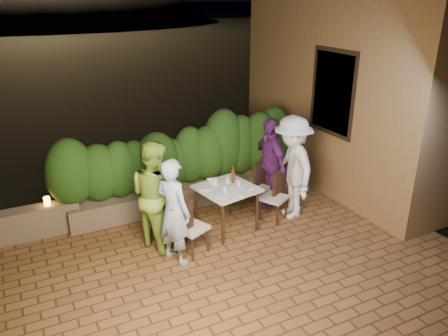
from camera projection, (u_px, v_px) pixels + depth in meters
ground at (233, 273)px, 6.18m from camera, size 400.00×400.00×0.00m
terrace_floor at (218, 258)px, 6.61m from camera, size 7.00×6.00×0.15m
building_wall at (351, 58)px, 8.40m from camera, size 1.60×5.00×5.00m
window_pane at (334, 92)px, 7.84m from camera, size 0.08×1.00×1.40m
window_frame at (333, 92)px, 7.84m from camera, size 0.06×1.15×1.55m
planter at (185, 194)px, 8.09m from camera, size 4.20×0.55×0.40m
hedge at (184, 156)px, 7.81m from camera, size 4.00×0.70×1.10m
parapet at (7, 228)px, 6.82m from camera, size 2.20×0.30×0.50m
hill at (37, 55)px, 58.25m from camera, size 52.00×40.00×22.00m
dining_table at (227, 208)px, 7.17m from camera, size 1.01×1.01×0.75m
plate_nw at (221, 196)px, 6.72m from camera, size 0.20×0.20×0.01m
plate_sw at (206, 187)px, 7.01m from camera, size 0.24×0.24×0.01m
plate_ne at (246, 187)px, 7.03m from camera, size 0.24×0.24×0.01m
plate_se at (231, 179)px, 7.32m from camera, size 0.22×0.22×0.01m
plate_centre at (228, 186)px, 7.05m from camera, size 0.21×0.21×0.01m
plate_front at (243, 193)px, 6.80m from camera, size 0.23×0.23×0.01m
glass_nw at (225, 189)px, 6.82m from camera, size 0.07×0.07×0.12m
glass_sw at (215, 181)px, 7.11m from camera, size 0.07×0.07×0.12m
glass_ne at (239, 183)px, 7.06m from camera, size 0.06×0.06×0.10m
glass_se at (227, 179)px, 7.20m from camera, size 0.06×0.06×0.10m
beer_bottle at (233, 174)px, 7.15m from camera, size 0.06×0.06×0.30m
bowl at (212, 181)px, 7.22m from camera, size 0.20×0.20×0.04m
chair_left_front at (192, 226)px, 6.47m from camera, size 0.54×0.54×0.89m
chair_left_back at (174, 214)px, 6.88m from camera, size 0.47×0.47×0.85m
chair_right_front at (274, 197)px, 7.44m from camera, size 0.54×0.54×0.86m
chair_right_back at (255, 187)px, 7.80m from camera, size 0.53×0.53×0.87m
diner_blue at (173, 212)px, 6.14m from camera, size 0.59×0.69×1.60m
diner_green at (155, 195)px, 6.53m from camera, size 0.90×1.00×1.70m
diner_white at (292, 168)px, 7.42m from camera, size 0.84×1.25×1.80m
diner_purple at (269, 163)px, 7.84m from camera, size 0.45×0.99×1.65m
parapet_lamp at (47, 201)px, 6.96m from camera, size 0.10×0.10×0.14m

